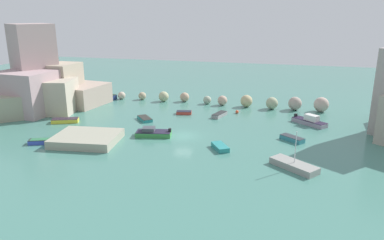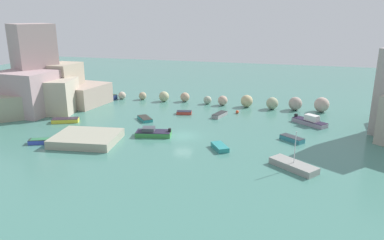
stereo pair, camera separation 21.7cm
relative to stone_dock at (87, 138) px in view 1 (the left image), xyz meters
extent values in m
plane|color=#457E71|center=(11.70, 6.00, -0.55)|extent=(160.00, 160.00, 0.00)
cube|color=#9D9980|center=(-19.34, 8.63, 1.38)|extent=(9.97, 10.10, 3.86)
cube|color=#B4A692|center=(-12.60, 12.34, 2.36)|extent=(6.26, 7.28, 5.81)
cube|color=tan|center=(-21.95, 19.64, 2.77)|extent=(9.51, 7.34, 6.64)
cube|color=#B09392|center=(-18.82, 14.80, 6.92)|extent=(8.82, 8.85, 14.93)
cube|color=tan|center=(-14.67, 16.99, 3.38)|extent=(4.84, 6.56, 7.85)
cube|color=tan|center=(-11.62, 18.48, 1.35)|extent=(7.91, 9.45, 3.80)
cube|color=#AF9295|center=(-17.48, 10.68, 3.11)|extent=(9.57, 8.63, 7.32)
sphere|color=tan|center=(-10.73, 24.54, 0.76)|extent=(2.62, 2.62, 2.62)
sphere|color=#BCAB96|center=(-6.86, 24.59, 0.20)|extent=(1.50, 1.50, 1.50)
sphere|color=tan|center=(-2.70, 25.32, 0.21)|extent=(1.52, 1.52, 1.52)
sphere|color=#AFB287|center=(1.96, 25.06, 0.43)|extent=(1.96, 1.96, 1.96)
sphere|color=tan|center=(5.96, 25.98, 0.35)|extent=(1.80, 1.80, 1.80)
sphere|color=#A0AB94|center=(10.68, 25.33, 0.22)|extent=(1.54, 1.54, 1.54)
sphere|color=tan|center=(13.67, 25.07, 0.36)|extent=(1.83, 1.83, 1.83)
sphere|color=tan|center=(18.17, 25.10, 0.55)|extent=(2.20, 2.20, 2.20)
sphere|color=#A6AD89|center=(22.82, 24.70, 0.53)|extent=(2.15, 2.15, 2.15)
sphere|color=#AA988C|center=(26.82, 25.15, 0.63)|extent=(2.36, 2.36, 2.36)
sphere|color=#BEA698|center=(31.27, 25.11, 0.74)|extent=(2.58, 2.58, 2.58)
cube|color=#9F9E89|center=(0.00, 0.00, 0.00)|extent=(9.13, 7.92, 1.10)
sphere|color=#E04C28|center=(17.23, 19.97, -0.26)|extent=(0.58, 0.58, 0.58)
cube|color=#95889B|center=(29.08, 16.60, -0.24)|extent=(5.45, 4.83, 0.63)
cube|color=#22192F|center=(29.08, 16.60, 0.11)|extent=(5.35, 4.74, 0.06)
cube|color=silver|center=(29.36, 16.37, 0.57)|extent=(2.38, 2.23, 0.98)
cube|color=black|center=(27.01, 18.24, 0.33)|extent=(0.56, 0.57, 0.50)
cube|color=gray|center=(26.90, -1.45, -0.18)|extent=(5.58, 4.87, 0.73)
cylinder|color=silver|center=(26.90, -1.45, 2.00)|extent=(0.10, 0.10, 3.63)
cube|color=gray|center=(14.69, 17.24, -0.26)|extent=(2.12, 3.73, 0.58)
cube|color=#272A2B|center=(14.69, 17.24, 0.06)|extent=(2.08, 3.65, 0.06)
cube|color=yellow|center=(-8.27, 7.31, -0.25)|extent=(4.35, 3.06, 0.59)
cube|color=#2F2430|center=(-8.27, 7.31, 0.07)|extent=(4.27, 3.00, 0.06)
cube|color=#398A43|center=(7.69, 4.85, -0.22)|extent=(5.26, 3.14, 0.65)
cube|color=#241F34|center=(7.69, 4.85, 0.14)|extent=(5.16, 3.08, 0.06)
cube|color=#3F444C|center=(7.02, 4.71, 0.41)|extent=(1.99, 1.83, 0.62)
cube|color=black|center=(9.95, 5.33, 0.36)|extent=(0.44, 0.51, 0.50)
cube|color=teal|center=(17.78, 2.24, -0.25)|extent=(2.82, 3.31, 0.60)
cube|color=teal|center=(3.44, 11.84, -0.32)|extent=(3.40, 3.56, 0.45)
cube|color=#2B2C27|center=(3.44, 11.84, -0.07)|extent=(3.34, 3.49, 0.06)
cube|color=#394EBF|center=(-5.62, -2.04, -0.28)|extent=(3.38, 2.33, 0.54)
cube|color=#252827|center=(-5.62, -2.04, 0.02)|extent=(3.31, 2.28, 0.06)
cube|color=#2D7047|center=(-5.62, -2.04, 0.03)|extent=(2.87, 1.98, 0.08)
cube|color=navy|center=(-9.29, 21.26, -0.07)|extent=(3.26, 6.57, 0.95)
cube|color=#1F2D21|center=(-9.29, 21.26, 0.43)|extent=(3.19, 6.43, 0.06)
cube|color=#9E937F|center=(-9.06, 22.07, 0.88)|extent=(1.68, 2.28, 0.94)
cube|color=black|center=(-10.10, 18.34, 0.65)|extent=(0.52, 0.46, 0.50)
cube|color=#C33F33|center=(8.49, 17.16, -0.31)|extent=(2.77, 1.80, 0.48)
cube|color=#212230|center=(8.49, 17.16, -0.04)|extent=(2.72, 1.76, 0.06)
cube|color=teal|center=(26.60, 7.98, -0.26)|extent=(3.42, 3.02, 0.57)
cube|color=#2C3137|center=(26.60, 7.98, 0.05)|extent=(3.35, 2.96, 0.06)
camera|label=1|loc=(25.92, -40.63, 16.19)|focal=34.04mm
camera|label=2|loc=(26.13, -40.57, 16.19)|focal=34.04mm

